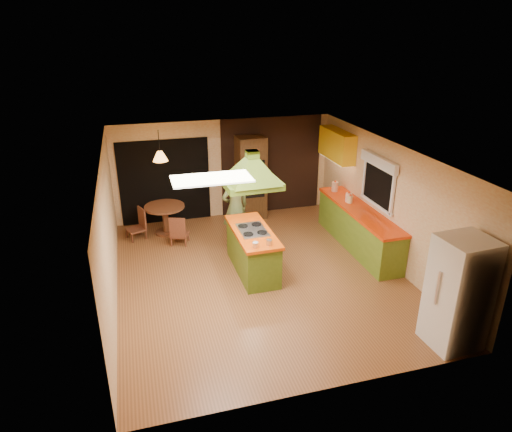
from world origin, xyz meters
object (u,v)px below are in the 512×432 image
object	(u,v)px
man	(235,208)
dining_table	(165,214)
kitchen_island	(253,250)
refrigerator	(459,293)
canister_large	(335,187)
wall_oven	(251,178)

from	to	relation	value
man	dining_table	distance (m)	1.85
kitchen_island	dining_table	xyz separation A→B (m)	(-1.52, 2.30, 0.04)
refrigerator	canister_large	world-z (taller)	refrigerator
wall_oven	canister_large	xyz separation A→B (m)	(1.78, -1.15, -0.02)
refrigerator	dining_table	size ratio (longest dim) A/B	1.92
canister_large	dining_table	bearing A→B (deg)	170.17
kitchen_island	wall_oven	xyz separation A→B (m)	(0.71, 2.75, 0.60)
wall_oven	man	bearing A→B (deg)	-119.47
man	canister_large	xyz separation A→B (m)	(2.54, 0.36, 0.13)
refrigerator	canister_large	distance (m)	4.64
kitchen_island	canister_large	distance (m)	3.02
dining_table	canister_large	distance (m)	4.10
refrigerator	man	bearing A→B (deg)	116.71
kitchen_island	dining_table	distance (m)	2.75
kitchen_island	dining_table	world-z (taller)	kitchen_island
man	canister_large	size ratio (longest dim) A/B	7.96
kitchen_island	dining_table	bearing A→B (deg)	122.85
man	refrigerator	xyz separation A→B (m)	(2.43, -4.27, -0.00)
wall_oven	dining_table	size ratio (longest dim) A/B	2.25
wall_oven	canister_large	world-z (taller)	wall_oven
wall_oven	dining_table	xyz separation A→B (m)	(-2.23, -0.46, -0.56)
dining_table	wall_oven	bearing A→B (deg)	11.59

